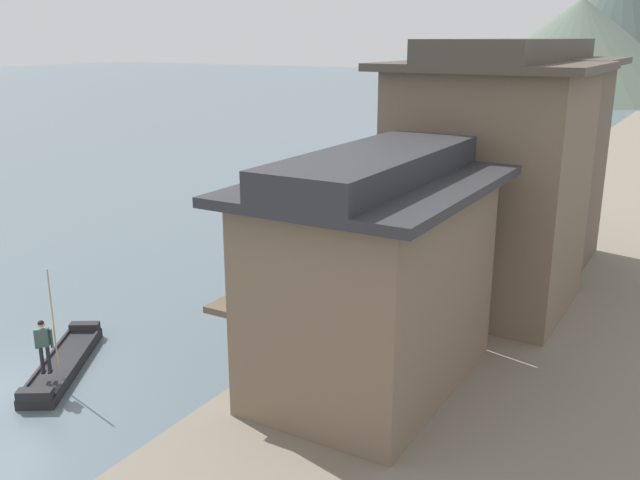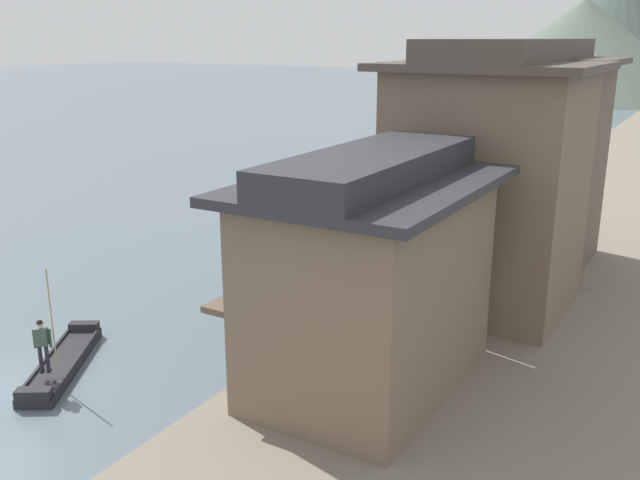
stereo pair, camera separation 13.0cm
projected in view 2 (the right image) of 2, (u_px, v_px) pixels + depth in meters
ground_plane at (4, 389)px, 19.70m from camera, size 400.00×400.00×0.00m
boat_foreground_poled at (62, 363)px, 20.85m from camera, size 3.46×4.64×0.54m
boatman_person at (43, 339)px, 19.25m from camera, size 0.44×0.46×3.04m
boat_moored_nearest at (524, 138)px, 67.55m from camera, size 5.92×1.97×0.47m
boat_moored_second at (492, 198)px, 42.12m from camera, size 2.03×5.02×0.70m
boat_moored_third at (545, 163)px, 54.03m from camera, size 1.48×4.41×0.56m
boat_moored_far at (522, 185)px, 46.30m from camera, size 1.76×4.35×0.46m
boat_midriver_drifting at (292, 327)px, 23.43m from camera, size 1.51×5.88×0.65m
boat_midriver_upstream at (432, 149)px, 60.43m from camera, size 4.18×4.26×0.72m
house_waterfront_nearest at (371, 274)px, 17.65m from camera, size 5.40×7.57×6.14m
house_waterfront_second at (487, 179)px, 22.83m from camera, size 6.76×6.25×8.74m
house_waterfront_tall at (528, 154)px, 27.69m from camera, size 6.40×6.01×8.74m
hill_far_west at (581, 48)px, 112.85m from camera, size 41.74×41.74×15.81m
hill_far_east at (621, 25)px, 118.02m from camera, size 38.72×38.72×23.37m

